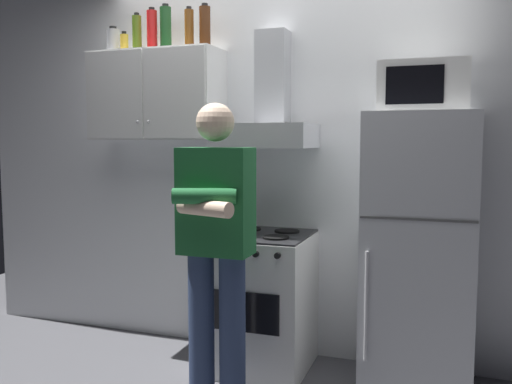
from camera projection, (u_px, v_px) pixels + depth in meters
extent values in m
plane|color=#4C4C51|center=(256.00, 384.00, 3.27)|extent=(7.00, 7.00, 0.00)
cube|color=white|center=(285.00, 155.00, 3.71)|extent=(4.80, 0.10, 2.70)
cube|color=silver|center=(157.00, 96.00, 3.75)|extent=(0.90, 0.34, 0.60)
cube|color=silver|center=(114.00, 95.00, 3.65)|extent=(0.43, 0.01, 0.58)
cube|color=silver|center=(174.00, 93.00, 3.51)|extent=(0.43, 0.01, 0.58)
sphere|color=#B2B2B7|center=(138.00, 121.00, 3.60)|extent=(0.02, 0.02, 0.02)
sphere|color=#B2B2B7|center=(148.00, 121.00, 3.57)|extent=(0.02, 0.02, 0.02)
cube|color=white|center=(262.00, 302.00, 3.48)|extent=(0.60, 0.60, 0.85)
cube|color=black|center=(262.00, 235.00, 3.44)|extent=(0.59, 0.59, 0.01)
cube|color=black|center=(245.00, 312.00, 3.20)|extent=(0.42, 0.01, 0.24)
cylinder|color=black|center=(235.00, 235.00, 3.37)|extent=(0.16, 0.16, 0.01)
cylinder|color=black|center=(276.00, 237.00, 3.29)|extent=(0.16, 0.16, 0.01)
cylinder|color=black|center=(249.00, 229.00, 3.60)|extent=(0.16, 0.16, 0.01)
cylinder|color=black|center=(287.00, 231.00, 3.51)|extent=(0.16, 0.16, 0.01)
cylinder|color=black|center=(212.00, 251.00, 3.22)|extent=(0.04, 0.02, 0.04)
cylinder|color=black|center=(233.00, 252.00, 3.18)|extent=(0.04, 0.02, 0.04)
cylinder|color=black|center=(256.00, 254.00, 3.13)|extent=(0.04, 0.02, 0.04)
cylinder|color=black|center=(277.00, 256.00, 3.09)|extent=(0.04, 0.02, 0.04)
cube|color=#B7BABF|center=(266.00, 136.00, 3.46)|extent=(0.60, 0.44, 0.15)
cube|color=#B7BABF|center=(273.00, 78.00, 3.56)|extent=(0.20, 0.16, 0.60)
cube|color=silver|center=(419.00, 254.00, 3.14)|extent=(0.60, 0.60, 1.60)
cube|color=#4C4C4C|center=(417.00, 220.00, 2.83)|extent=(0.59, 0.01, 0.01)
cylinder|color=silver|center=(366.00, 306.00, 2.94)|extent=(0.02, 0.02, 0.60)
cube|color=silver|center=(424.00, 88.00, 3.07)|extent=(0.48, 0.36, 0.28)
cube|color=black|center=(414.00, 85.00, 2.91)|extent=(0.30, 0.01, 0.20)
cylinder|color=navy|center=(201.00, 330.00, 2.97)|extent=(0.14, 0.14, 0.85)
cylinder|color=navy|center=(232.00, 334.00, 2.91)|extent=(0.14, 0.14, 0.85)
cube|color=#1E6633|center=(216.00, 201.00, 2.87)|extent=(0.38, 0.20, 0.56)
cylinder|color=#1E6633|center=(205.00, 196.00, 2.73)|extent=(0.33, 0.17, 0.08)
cylinder|color=beige|center=(205.00, 208.00, 2.74)|extent=(0.33, 0.17, 0.08)
sphere|color=beige|center=(215.00, 122.00, 2.83)|extent=(0.20, 0.20, 0.20)
cylinder|color=#19471E|center=(166.00, 29.00, 3.70)|extent=(0.08, 0.08, 0.29)
cylinder|color=black|center=(165.00, 6.00, 3.69)|extent=(0.04, 0.04, 0.02)
cylinder|color=brown|center=(189.00, 29.00, 3.61)|extent=(0.06, 0.06, 0.25)
cylinder|color=black|center=(189.00, 8.00, 3.60)|extent=(0.03, 0.03, 0.02)
cylinder|color=#4C6B19|center=(137.00, 34.00, 3.75)|extent=(0.06, 0.06, 0.24)
cylinder|color=black|center=(137.00, 14.00, 3.74)|extent=(0.03, 0.03, 0.02)
cylinder|color=red|center=(152.00, 31.00, 3.71)|extent=(0.07, 0.07, 0.27)
cylinder|color=black|center=(152.00, 9.00, 3.70)|extent=(0.04, 0.04, 0.02)
cylinder|color=gold|center=(124.00, 43.00, 3.76)|extent=(0.06, 0.06, 0.12)
cylinder|color=black|center=(124.00, 33.00, 3.76)|extent=(0.03, 0.03, 0.02)
cylinder|color=#47230F|center=(205.00, 27.00, 3.59)|extent=(0.07, 0.07, 0.26)
cylinder|color=black|center=(205.00, 5.00, 3.57)|extent=(0.04, 0.04, 0.02)
cylinder|color=#B2B5BA|center=(113.00, 42.00, 3.83)|extent=(0.09, 0.09, 0.17)
cylinder|color=black|center=(113.00, 28.00, 3.82)|extent=(0.05, 0.05, 0.02)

